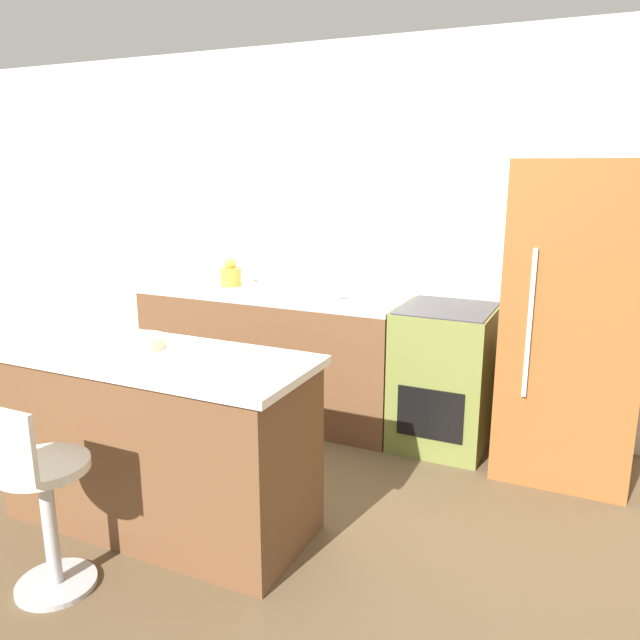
% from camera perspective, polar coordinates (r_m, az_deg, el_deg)
% --- Properties ---
extents(ground_plane, '(14.00, 14.00, 0.00)m').
position_cam_1_polar(ground_plane, '(4.31, -3.01, -10.45)').
color(ground_plane, brown).
extents(wall_back, '(8.00, 0.06, 2.60)m').
position_cam_1_polar(wall_back, '(4.57, 0.90, 7.95)').
color(wall_back, beige).
rests_on(wall_back, ground_plane).
extents(back_counter, '(1.92, 0.64, 0.91)m').
position_cam_1_polar(back_counter, '(4.56, -4.27, -3.00)').
color(back_counter, brown).
rests_on(back_counter, ground_plane).
extents(kitchen_island, '(1.60, 0.66, 0.90)m').
position_cam_1_polar(kitchen_island, '(3.26, -14.62, -10.51)').
color(kitchen_island, brown).
rests_on(kitchen_island, ground_plane).
extents(oven_range, '(0.58, 0.66, 0.91)m').
position_cam_1_polar(oven_range, '(4.12, 11.30, -5.09)').
color(oven_range, olive).
rests_on(oven_range, ground_plane).
extents(refrigerator, '(0.73, 0.73, 1.81)m').
position_cam_1_polar(refrigerator, '(3.87, 22.18, -0.12)').
color(refrigerator, '#995628').
rests_on(refrigerator, ground_plane).
extents(stool_chair, '(0.38, 0.38, 0.88)m').
position_cam_1_polar(stool_chair, '(2.92, -24.16, -14.75)').
color(stool_chair, '#B7B7BC').
rests_on(stool_chair, ground_plane).
extents(kettle, '(0.16, 0.16, 0.20)m').
position_cam_1_polar(kettle, '(4.66, -8.16, 4.13)').
color(kettle, '#B29333').
rests_on(kettle, back_counter).
extents(mixing_bowl, '(0.22, 0.22, 0.09)m').
position_cam_1_polar(mixing_bowl, '(4.28, 1.26, 2.88)').
color(mixing_bowl, white).
rests_on(mixing_bowl, back_counter).
extents(fruit_bowl, '(0.26, 0.26, 0.06)m').
position_cam_1_polar(fruit_bowl, '(3.20, -16.20, -1.96)').
color(fruit_bowl, beige).
rests_on(fruit_bowl, kitchen_island).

